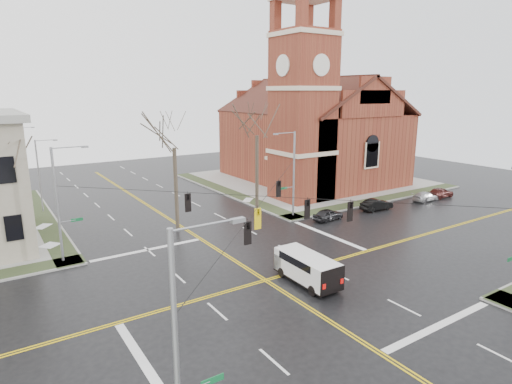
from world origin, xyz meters
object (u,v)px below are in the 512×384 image
church (310,125)px  tree_nw_near (174,142)px  tree_nw_far (8,160)px  signal_pole_sw (181,349)px  signal_pole_nw (59,201)px  streetlight_north_b (22,152)px  parked_car_b (377,204)px  cargo_van (305,266)px  tree_ne (257,130)px  signal_pole_ne (293,172)px  streetlight_north_a (40,173)px  parked_car_c (426,196)px  parked_car_a (328,214)px  parked_car_d (440,193)px

church → tree_nw_near: bearing=-156.6°
tree_nw_far → signal_pole_sw: bearing=-83.3°
signal_pole_nw → tree_nw_near: bearing=11.8°
streetlight_north_b → parked_car_b: size_ratio=2.02×
cargo_van → tree_ne: tree_ne is taller
parked_car_b → tree_ne: tree_ne is taller
streetlight_north_b → tree_nw_near: size_ratio=0.67×
cargo_van → tree_ne: bearing=69.3°
signal_pole_ne → streetlight_north_b: size_ratio=1.12×
streetlight_north_b → cargo_van: size_ratio=1.49×
tree_nw_near → cargo_van: bearing=-78.6°
signal_pole_sw → parked_car_b: bearing=31.5°
streetlight_north_a → tree_ne: tree_ne is taller
streetlight_north_a → parked_car_c: (39.98, -20.11, -3.90)m
church → signal_pole_ne: bearing=-135.3°
parked_car_a → church: bearing=-39.4°
signal_pole_nw → streetlight_north_b: 36.51m
cargo_van → tree_ne: (6.17, 15.55, 8.06)m
streetlight_north_a → tree_nw_far: (-3.61, -14.35, 3.69)m
tree_nw_far → parked_car_d: bearing=-7.1°
parked_car_b → tree_ne: (-12.64, 5.52, 8.61)m
signal_pole_sw → tree_nw_near: size_ratio=0.76×
cargo_van → parked_car_a: cargo_van is taller
parked_car_d → streetlight_north_b: bearing=46.9°
church → tree_ne: (-16.37, -10.92, 0.83)m
signal_pole_nw → tree_nw_near: (10.45, 2.17, 3.67)m
signal_pole_nw → parked_car_c: (40.65, -3.61, -4.39)m
signal_pole_ne → signal_pole_sw: bearing=-134.6°
streetlight_north_b → parked_car_c: 56.76m
signal_pole_sw → cargo_van: size_ratio=1.67×
parked_car_b → tree_nw_near: (-21.91, 5.33, 7.97)m
signal_pole_ne → cargo_van: 16.46m
signal_pole_ne → signal_pole_sw: (-22.64, -23.00, 0.00)m
signal_pole_ne → tree_ne: bearing=141.0°
parked_car_d → tree_nw_far: size_ratio=0.35×
signal_pole_ne → tree_nw_near: size_ratio=0.76×
signal_pole_nw → streetlight_north_b: (0.67, 36.50, -0.48)m
tree_nw_near → parked_car_c: bearing=-10.8°
signal_pole_sw → parked_car_c: size_ratio=2.31×
church → tree_ne: church is taller
parked_car_d → tree_nw_near: tree_nw_near is taller
parked_car_a → tree_nw_far: 29.50m
church → tree_nw_far: (-39.02, -11.13, -0.27)m
parked_car_c → parked_car_d: bearing=-90.3°
signal_pole_sw → parked_car_c: 45.25m
parked_car_c → signal_pole_ne: bearing=78.5°
streetlight_north_a → parked_car_a: (24.43, -19.53, -3.86)m
parked_car_d → tree_nw_far: bearing=82.8°
parked_car_a → tree_nw_far: bearing=74.1°
signal_pole_nw → streetlight_north_b: bearing=89.0°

